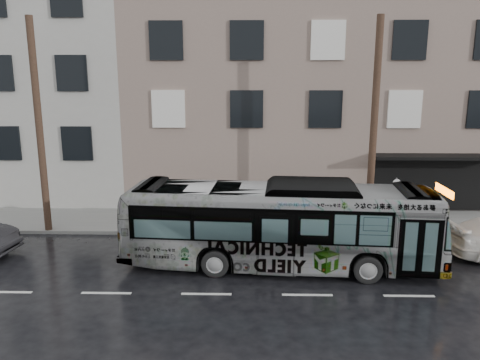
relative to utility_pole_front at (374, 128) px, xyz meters
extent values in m
plane|color=black|center=(-6.50, -3.30, -4.65)|extent=(120.00, 120.00, 0.00)
cube|color=gray|center=(-6.50, 1.60, -4.58)|extent=(90.00, 3.60, 0.15)
cube|color=gray|center=(-1.50, 9.40, 0.85)|extent=(20.00, 12.00, 11.00)
cylinder|color=#473123|center=(0.00, 0.00, 0.00)|extent=(0.30, 0.30, 9.00)
cylinder|color=#473123|center=(-14.00, 0.00, 0.00)|extent=(0.30, 0.30, 9.00)
cylinder|color=slate|center=(1.10, 0.00, -3.30)|extent=(0.06, 0.06, 2.40)
imported|color=#B2B2B2|center=(-4.06, -3.48, -3.09)|extent=(11.40, 3.48, 3.13)
camera|label=1|loc=(-5.15, -19.47, 2.13)|focal=35.00mm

